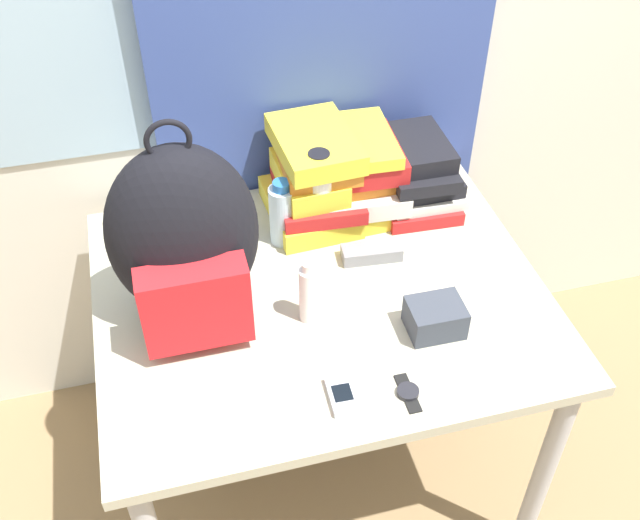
{
  "coord_description": "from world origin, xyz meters",
  "views": [
    {
      "loc": [
        -0.33,
        -0.8,
        2.01
      ],
      "look_at": [
        0.0,
        0.44,
        0.85
      ],
      "focal_mm": 42.0,
      "sensor_mm": 36.0,
      "label": 1
    }
  ],
  "objects_px": {
    "book_stack_right": "(417,173)",
    "camera_pouch": "(435,318)",
    "wristwatch": "(408,392)",
    "book_stack_center": "(359,172)",
    "water_bottle": "(283,214)",
    "sunscreen_bottle": "(309,293)",
    "book_stack_left": "(313,179)",
    "sports_bottle": "(319,197)",
    "sunglasses_case": "(372,253)",
    "cell_phone": "(342,395)",
    "backpack": "(184,241)"
  },
  "relations": [
    {
      "from": "book_stack_right",
      "to": "sports_bottle",
      "type": "distance_m",
      "value": 0.3
    },
    {
      "from": "book_stack_left",
      "to": "sunscreen_bottle",
      "type": "xyz_separation_m",
      "value": [
        -0.1,
        -0.37,
        -0.04
      ]
    },
    {
      "from": "cell_phone",
      "to": "backpack",
      "type": "bearing_deg",
      "value": 128.58
    },
    {
      "from": "backpack",
      "to": "water_bottle",
      "type": "distance_m",
      "value": 0.35
    },
    {
      "from": "book_stack_right",
      "to": "camera_pouch",
      "type": "bearing_deg",
      "value": -104.89
    },
    {
      "from": "book_stack_right",
      "to": "water_bottle",
      "type": "bearing_deg",
      "value": -168.36
    },
    {
      "from": "backpack",
      "to": "wristwatch",
      "type": "relative_size",
      "value": 4.93
    },
    {
      "from": "sunscreen_bottle",
      "to": "cell_phone",
      "type": "height_order",
      "value": "sunscreen_bottle"
    },
    {
      "from": "book_stack_right",
      "to": "cell_phone",
      "type": "xyz_separation_m",
      "value": [
        -0.38,
        -0.61,
        -0.08
      ]
    },
    {
      "from": "book_stack_right",
      "to": "sunscreen_bottle",
      "type": "distance_m",
      "value": 0.54
    },
    {
      "from": "backpack",
      "to": "book_stack_right",
      "type": "height_order",
      "value": "backpack"
    },
    {
      "from": "book_stack_right",
      "to": "book_stack_center",
      "type": "bearing_deg",
      "value": 176.55
    },
    {
      "from": "sunscreen_bottle",
      "to": "cell_phone",
      "type": "relative_size",
      "value": 1.69
    },
    {
      "from": "backpack",
      "to": "cell_phone",
      "type": "distance_m",
      "value": 0.47
    },
    {
      "from": "sports_bottle",
      "to": "camera_pouch",
      "type": "relative_size",
      "value": 1.99
    },
    {
      "from": "water_bottle",
      "to": "cell_phone",
      "type": "bearing_deg",
      "value": -89.28
    },
    {
      "from": "sports_bottle",
      "to": "wristwatch",
      "type": "bearing_deg",
      "value": -85.14
    },
    {
      "from": "sunscreen_bottle",
      "to": "water_bottle",
      "type": "bearing_deg",
      "value": 89.28
    },
    {
      "from": "backpack",
      "to": "camera_pouch",
      "type": "distance_m",
      "value": 0.58
    },
    {
      "from": "sports_bottle",
      "to": "camera_pouch",
      "type": "height_order",
      "value": "sports_bottle"
    },
    {
      "from": "book_stack_right",
      "to": "sports_bottle",
      "type": "xyz_separation_m",
      "value": [
        -0.29,
        -0.08,
        0.03
      ]
    },
    {
      "from": "sunglasses_case",
      "to": "book_stack_left",
      "type": "bearing_deg",
      "value": 115.01
    },
    {
      "from": "book_stack_left",
      "to": "sports_bottle",
      "type": "xyz_separation_m",
      "value": [
        -0.0,
        -0.08,
        0.0
      ]
    },
    {
      "from": "book_stack_center",
      "to": "sunglasses_case",
      "type": "height_order",
      "value": "book_stack_center"
    },
    {
      "from": "sunscreen_bottle",
      "to": "cell_phone",
      "type": "distance_m",
      "value": 0.25
    },
    {
      "from": "water_bottle",
      "to": "sunscreen_bottle",
      "type": "bearing_deg",
      "value": -90.72
    },
    {
      "from": "book_stack_center",
      "to": "sports_bottle",
      "type": "distance_m",
      "value": 0.16
    },
    {
      "from": "book_stack_right",
      "to": "cell_phone",
      "type": "relative_size",
      "value": 2.84
    },
    {
      "from": "book_stack_left",
      "to": "camera_pouch",
      "type": "bearing_deg",
      "value": -71.23
    },
    {
      "from": "sunscreen_bottle",
      "to": "camera_pouch",
      "type": "bearing_deg",
      "value": -21.96
    },
    {
      "from": "book_stack_right",
      "to": "sunglasses_case",
      "type": "bearing_deg",
      "value": -132.74
    },
    {
      "from": "camera_pouch",
      "to": "sunscreen_bottle",
      "type": "bearing_deg",
      "value": 158.04
    },
    {
      "from": "water_bottle",
      "to": "cell_phone",
      "type": "xyz_separation_m",
      "value": [
        0.01,
        -0.53,
        -0.08
      ]
    },
    {
      "from": "backpack",
      "to": "book_stack_center",
      "type": "height_order",
      "value": "backpack"
    },
    {
      "from": "cell_phone",
      "to": "wristwatch",
      "type": "xyz_separation_m",
      "value": [
        0.14,
        -0.03,
        -0.0
      ]
    },
    {
      "from": "book_stack_right",
      "to": "wristwatch",
      "type": "xyz_separation_m",
      "value": [
        -0.25,
        -0.63,
        -0.08
      ]
    },
    {
      "from": "backpack",
      "to": "book_stack_right",
      "type": "xyz_separation_m",
      "value": [
        0.65,
        0.28,
        -0.13
      ]
    },
    {
      "from": "book_stack_left",
      "to": "book_stack_right",
      "type": "height_order",
      "value": "book_stack_left"
    },
    {
      "from": "book_stack_right",
      "to": "camera_pouch",
      "type": "height_order",
      "value": "book_stack_right"
    },
    {
      "from": "sports_bottle",
      "to": "sunglasses_case",
      "type": "distance_m",
      "value": 0.19
    },
    {
      "from": "sports_bottle",
      "to": "sunscreen_bottle",
      "type": "distance_m",
      "value": 0.31
    },
    {
      "from": "book_stack_left",
      "to": "water_bottle",
      "type": "relative_size",
      "value": 1.62
    },
    {
      "from": "sports_bottle",
      "to": "sunscreen_bottle",
      "type": "relative_size",
      "value": 1.47
    },
    {
      "from": "sunglasses_case",
      "to": "camera_pouch",
      "type": "bearing_deg",
      "value": -76.46
    },
    {
      "from": "book_stack_left",
      "to": "sunglasses_case",
      "type": "relative_size",
      "value": 1.94
    },
    {
      "from": "water_bottle",
      "to": "sunscreen_bottle",
      "type": "distance_m",
      "value": 0.29
    },
    {
      "from": "cell_phone",
      "to": "sunscreen_bottle",
      "type": "bearing_deg",
      "value": 92.43
    },
    {
      "from": "water_bottle",
      "to": "wristwatch",
      "type": "bearing_deg",
      "value": -75.51
    },
    {
      "from": "sports_bottle",
      "to": "camera_pouch",
      "type": "bearing_deg",
      "value": -67.2
    },
    {
      "from": "backpack",
      "to": "book_stack_right",
      "type": "relative_size",
      "value": 1.79
    }
  ]
}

